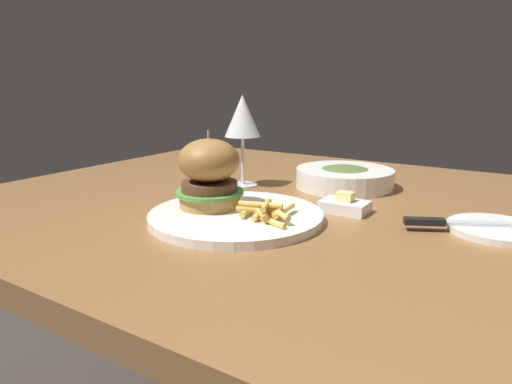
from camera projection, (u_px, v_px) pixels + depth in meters
dining_table at (307, 243)px, 0.88m from camera, size 1.29×0.99×0.74m
main_plate at (236, 216)px, 0.75m from camera, size 0.29×0.29×0.01m
burger_sandwich at (209, 173)px, 0.76m from camera, size 0.12×0.12×0.13m
fries_pile at (266, 211)px, 0.71m from camera, size 0.10×0.09×0.03m
wine_glass at (243, 118)px, 0.95m from camera, size 0.08×0.08×0.19m
bread_plate at (496, 230)px, 0.69m from camera, size 0.14×0.14×0.01m
table_knife at (462, 223)px, 0.69m from camera, size 0.19×0.11×0.01m
butter_dish at (345, 206)px, 0.79m from camera, size 0.08×0.05×0.04m
soup_bowl at (344, 177)px, 0.97m from camera, size 0.21×0.21×0.05m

